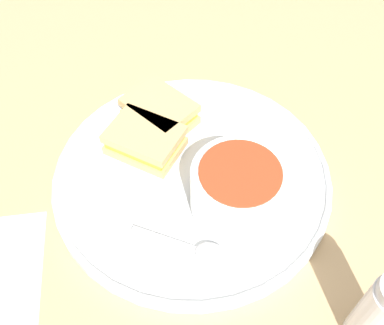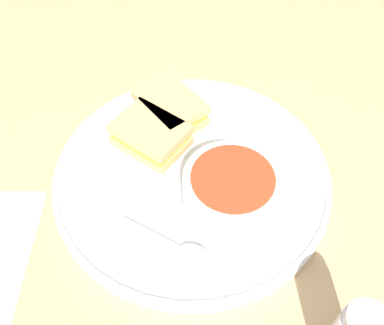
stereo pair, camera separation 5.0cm
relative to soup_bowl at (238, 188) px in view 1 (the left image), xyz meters
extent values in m
plane|color=tan|center=(0.06, 0.02, -0.05)|extent=(2.40, 2.40, 0.00)
cylinder|color=white|center=(0.06, 0.02, -0.04)|extent=(0.32, 0.32, 0.01)
torus|color=white|center=(0.06, 0.02, -0.03)|extent=(0.31, 0.31, 0.01)
cylinder|color=white|center=(0.00, 0.00, -0.03)|extent=(0.05, 0.05, 0.01)
cylinder|color=white|center=(0.00, 0.00, 0.00)|extent=(0.10, 0.10, 0.06)
cylinder|color=red|center=(0.00, 0.00, 0.03)|extent=(0.08, 0.08, 0.01)
cube|color=silver|center=(-0.01, 0.09, -0.03)|extent=(0.06, 0.06, 0.00)
ellipsoid|color=silver|center=(-0.04, 0.05, -0.02)|extent=(0.04, 0.04, 0.01)
cube|color=tan|center=(0.15, 0.02, -0.02)|extent=(0.10, 0.09, 0.01)
cube|color=gold|center=(0.15, 0.02, -0.01)|extent=(0.09, 0.08, 0.01)
cube|color=tan|center=(0.15, 0.02, 0.00)|extent=(0.10, 0.09, 0.01)
cube|color=tan|center=(0.11, 0.06, -0.02)|extent=(0.10, 0.10, 0.01)
cube|color=gold|center=(0.11, 0.06, -0.01)|extent=(0.09, 0.09, 0.01)
cube|color=tan|center=(0.11, 0.06, 0.00)|extent=(0.10, 0.10, 0.01)
cylinder|color=silver|center=(-0.17, -0.04, 0.00)|extent=(0.04, 0.04, 0.09)
camera|label=1|loc=(-0.22, 0.16, 0.38)|focal=42.00mm
camera|label=2|loc=(-0.23, 0.11, 0.38)|focal=42.00mm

